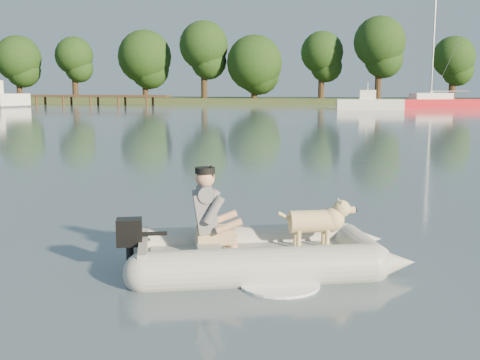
% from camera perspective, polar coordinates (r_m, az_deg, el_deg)
% --- Properties ---
extents(water, '(160.00, 160.00, 0.00)m').
position_cam_1_polar(water, '(6.82, -3.63, -8.31)').
color(water, slate).
rests_on(water, ground).
extents(shore_bank, '(160.00, 12.00, 0.70)m').
position_cam_1_polar(shore_bank, '(68.34, 9.73, 7.36)').
color(shore_bank, '#47512D').
rests_on(shore_bank, water).
extents(dock, '(18.00, 2.00, 1.04)m').
position_cam_1_polar(dock, '(64.54, -14.46, 7.36)').
color(dock, '#4C331E').
rests_on(dock, water).
extents(treeline, '(93.70, 7.35, 9.27)m').
position_cam_1_polar(treeline, '(67.75, 16.89, 11.34)').
color(treeline, '#332316').
rests_on(treeline, shore_bank).
extents(dinghy, '(5.18, 4.59, 1.23)m').
position_cam_1_polar(dinghy, '(6.69, 2.17, -4.06)').
color(dinghy, '#A4A49F').
rests_on(dinghy, water).
extents(man, '(0.78, 0.72, 0.95)m').
position_cam_1_polar(man, '(6.63, -3.14, -2.71)').
color(man, slate).
rests_on(man, dinghy).
extents(dog, '(0.87, 0.54, 0.55)m').
position_cam_1_polar(dog, '(6.87, 6.80, -4.28)').
color(dog, tan).
rests_on(dog, dinghy).
extents(outboard_motor, '(0.43, 0.36, 0.69)m').
position_cam_1_polar(outboard_motor, '(6.67, -10.40, -6.39)').
color(outboard_motor, black).
rests_on(outboard_motor, dinghy).
extents(motorboat, '(5.78, 2.53, 2.39)m').
position_cam_1_polar(motorboat, '(51.87, 12.22, 7.74)').
color(motorboat, white).
rests_on(motorboat, water).
extents(sailboat, '(8.27, 4.82, 10.90)m').
position_cam_1_polar(sailboat, '(57.57, 18.00, 7.00)').
color(sailboat, red).
rests_on(sailboat, water).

